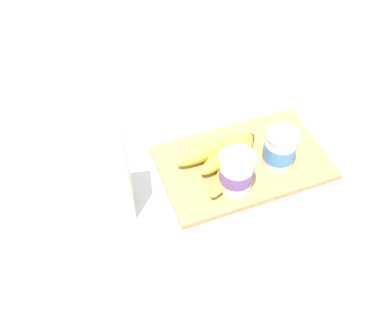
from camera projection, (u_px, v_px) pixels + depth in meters
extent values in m
plane|color=white|center=(242.00, 165.00, 0.93)|extent=(2.40, 2.40, 0.00)
cube|color=tan|center=(243.00, 163.00, 0.92)|extent=(0.36, 0.22, 0.01)
cube|color=white|center=(78.00, 175.00, 0.75)|extent=(0.19, 0.10, 0.24)
cylinder|color=white|center=(279.00, 149.00, 0.88)|extent=(0.07, 0.07, 0.09)
cylinder|color=#5193D1|center=(279.00, 149.00, 0.88)|extent=(0.07, 0.07, 0.04)
cylinder|color=silver|center=(283.00, 134.00, 0.84)|extent=(0.07, 0.07, 0.00)
cylinder|color=white|center=(236.00, 172.00, 0.84)|extent=(0.07, 0.07, 0.09)
cylinder|color=#7A4C99|center=(236.00, 172.00, 0.84)|extent=(0.07, 0.07, 0.03)
cylinder|color=silver|center=(238.00, 157.00, 0.80)|extent=(0.07, 0.07, 0.00)
ellipsoid|color=#DBD348|center=(215.00, 149.00, 0.91)|extent=(0.19, 0.05, 0.04)
ellipsoid|color=#DBD348|center=(227.00, 154.00, 0.90)|extent=(0.16, 0.10, 0.04)
ellipsoid|color=#DBD348|center=(233.00, 165.00, 0.89)|extent=(0.17, 0.15, 0.03)
cylinder|color=brown|center=(251.00, 138.00, 0.94)|extent=(0.01, 0.01, 0.02)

